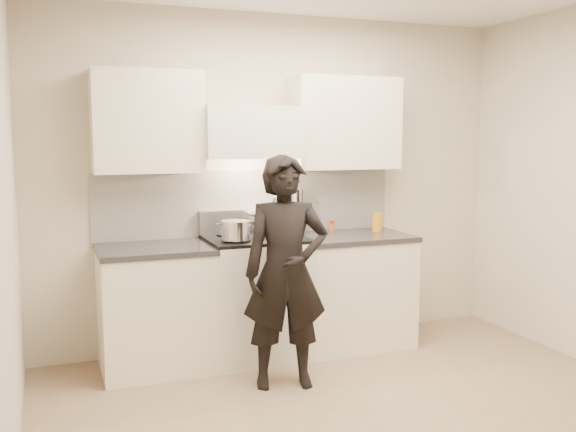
{
  "coord_description": "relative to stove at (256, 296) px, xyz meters",
  "views": [
    {
      "loc": [
        -1.8,
        -3.24,
        1.72
      ],
      "look_at": [
        -0.17,
        1.05,
        1.15
      ],
      "focal_mm": 40.0,
      "sensor_mm": 36.0,
      "label": 1
    }
  ],
  "objects": [
    {
      "name": "utensil_crock",
      "position": [
        0.45,
        0.25,
        0.56
      ],
      "size": [
        0.14,
        0.14,
        0.36
      ],
      "color": "#A7A7AC",
      "rests_on": "counter_right"
    },
    {
      "name": "ground_plane",
      "position": [
        0.3,
        -1.42,
        -0.47
      ],
      "size": [
        4.0,
        4.0,
        0.0
      ],
      "primitive_type": "plane",
      "color": "#8A7457"
    },
    {
      "name": "oil_glass",
      "position": [
        1.11,
        0.09,
        0.52
      ],
      "size": [
        0.09,
        0.09,
        0.16
      ],
      "color": "#BD7A13",
      "rests_on": "counter_right"
    },
    {
      "name": "spice_jar",
      "position": [
        0.76,
        0.23,
        0.49
      ],
      "size": [
        0.04,
        0.04,
        0.09
      ],
      "color": "#C14C1C",
      "rests_on": "counter_right"
    },
    {
      "name": "counter_right",
      "position": [
        0.83,
        0.0,
        -0.01
      ],
      "size": [
        0.92,
        0.67,
        0.92
      ],
      "color": "beige",
      "rests_on": "ground"
    },
    {
      "name": "counter_left",
      "position": [
        -0.78,
        0.0,
        -0.01
      ],
      "size": [
        0.82,
        0.67,
        0.92
      ],
      "color": "beige",
      "rests_on": "ground"
    },
    {
      "name": "stock_pot",
      "position": [
        -0.2,
        -0.14,
        0.55
      ],
      "size": [
        0.3,
        0.22,
        0.14
      ],
      "color": "silver",
      "rests_on": "stove"
    },
    {
      "name": "stove",
      "position": [
        0.0,
        0.0,
        0.0
      ],
      "size": [
        0.76,
        0.65,
        0.96
      ],
      "color": "silver",
      "rests_on": "ground"
    },
    {
      "name": "room_shell",
      "position": [
        0.24,
        -1.05,
        1.12
      ],
      "size": [
        4.04,
        3.54,
        2.7
      ],
      "color": "#C0B5A0",
      "rests_on": "ground"
    },
    {
      "name": "wok",
      "position": [
        0.18,
        0.14,
        0.59
      ],
      "size": [
        0.4,
        0.49,
        0.32
      ],
      "color": "silver",
      "rests_on": "stove"
    },
    {
      "name": "person",
      "position": [
        0.01,
        -0.65,
        0.32
      ],
      "size": [
        0.65,
        0.49,
        1.6
      ],
      "primitive_type": "imported",
      "rotation": [
        0.0,
        0.0,
        -0.2
      ],
      "color": "black",
      "rests_on": "ground"
    }
  ]
}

